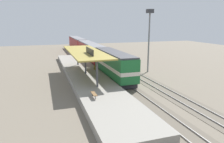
# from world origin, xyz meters

# --- Properties ---
(ground_plane) EXTENTS (120.00, 120.00, 0.00)m
(ground_plane) POSITION_xyz_m (2.00, 0.00, 0.00)
(ground_plane) COLOR #706656
(track_near) EXTENTS (3.20, 110.00, 0.16)m
(track_near) POSITION_xyz_m (0.00, 0.00, 0.03)
(track_near) COLOR #5F5649
(track_near) RESTS_ON ground
(track_far) EXTENTS (3.20, 110.00, 0.16)m
(track_far) POSITION_xyz_m (4.60, 0.00, 0.03)
(track_far) COLOR #5F5649
(track_far) RESTS_ON ground
(platform) EXTENTS (6.00, 44.00, 0.90)m
(platform) POSITION_xyz_m (-4.60, 0.00, 0.45)
(platform) COLOR gray
(platform) RESTS_ON ground
(station_canopy) EXTENTS (5.20, 18.00, 4.70)m
(station_canopy) POSITION_xyz_m (-4.60, -0.09, 4.53)
(station_canopy) COLOR #47474C
(station_canopy) RESTS_ON platform
(platform_bench) EXTENTS (0.44, 1.70, 0.50)m
(platform_bench) POSITION_xyz_m (-6.00, -11.90, 1.34)
(platform_bench) COLOR #333338
(platform_bench) RESTS_ON platform
(locomotive) EXTENTS (2.93, 14.43, 4.44)m
(locomotive) POSITION_xyz_m (0.00, -1.30, 2.41)
(locomotive) COLOR #28282D
(locomotive) RESTS_ON track_near
(passenger_carriage_front) EXTENTS (2.90, 20.00, 4.24)m
(passenger_carriage_front) POSITION_xyz_m (0.00, 16.70, 2.31)
(passenger_carriage_front) COLOR #28282D
(passenger_carriage_front) RESTS_ON track_near
(passenger_carriage_rear) EXTENTS (2.90, 20.00, 4.24)m
(passenger_carriage_rear) POSITION_xyz_m (0.00, 37.50, 2.31)
(passenger_carriage_rear) COLOR #28282D
(passenger_carriage_rear) RESTS_ON track_near
(light_mast) EXTENTS (1.10, 1.10, 11.70)m
(light_mast) POSITION_xyz_m (7.80, 1.25, 8.40)
(light_mast) COLOR slate
(light_mast) RESTS_ON ground
(person_waiting) EXTENTS (0.34, 0.34, 1.71)m
(person_waiting) POSITION_xyz_m (-2.49, 2.26, 1.85)
(person_waiting) COLOR olive
(person_waiting) RESTS_ON platform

